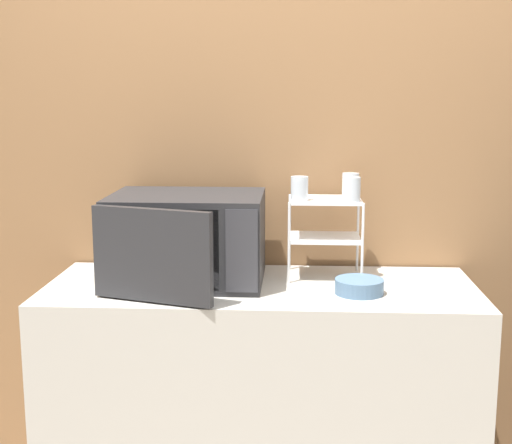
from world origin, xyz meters
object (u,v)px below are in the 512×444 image
(microwave, at_px, (186,239))
(glass_back_right, at_px, (350,185))
(dish_rack, at_px, (325,221))
(bowl, at_px, (359,287))
(glass_front_left, at_px, (299,189))
(glass_front_right, at_px, (352,189))

(microwave, distance_m, glass_back_right, 0.68)
(dish_rack, bearing_deg, bowl, -63.74)
(glass_front_left, height_order, bowl, glass_front_left)
(glass_back_right, xyz_separation_m, bowl, (0.02, -0.30, -0.33))
(glass_back_right, bearing_deg, microwave, -164.58)
(dish_rack, distance_m, glass_back_right, 0.18)
(bowl, bearing_deg, glass_back_right, 93.26)
(dish_rack, distance_m, bowl, 0.33)
(dish_rack, bearing_deg, glass_front_left, -148.34)
(dish_rack, height_order, glass_back_right, glass_back_right)
(glass_back_right, distance_m, bowl, 0.44)
(glass_front_left, distance_m, glass_front_right, 0.20)
(dish_rack, xyz_separation_m, glass_front_left, (-0.10, -0.06, 0.13))
(microwave, xyz_separation_m, glass_front_right, (0.62, 0.04, 0.19))
(microwave, height_order, glass_back_right, glass_back_right)
(glass_front_right, bearing_deg, microwave, -176.07)
(bowl, bearing_deg, glass_front_right, 97.48)
(dish_rack, height_order, bowl, dish_rack)
(dish_rack, height_order, glass_front_right, glass_front_right)
(microwave, height_order, glass_front_right, glass_front_right)
(microwave, bearing_deg, glass_front_right, 3.93)
(glass_back_right, relative_size, bowl, 0.53)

